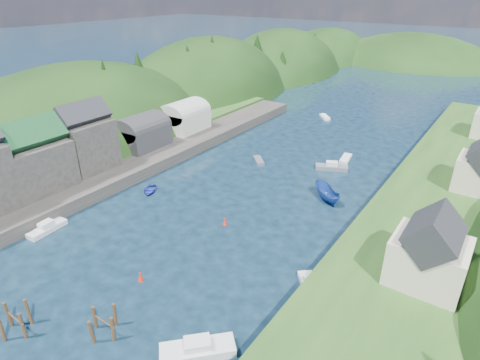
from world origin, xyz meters
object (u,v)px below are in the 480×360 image
Objects in this scene: piling_cluster_far at (104,325)px; channel_buoy_far at (225,221)px; piling_cluster_near at (16,322)px; channel_buoy_near at (141,277)px.

piling_cluster_far reaches higher than channel_buoy_far.
piling_cluster_far is at bearing 33.09° from piling_cluster_near.
channel_buoy_near is (-2.96, 7.21, -0.59)m from piling_cluster_far.
channel_buoy_near is at bearing -92.81° from channel_buoy_far.
channel_buoy_near is (4.04, 11.77, -0.71)m from piling_cluster_near.
piling_cluster_far is 2.97× the size of channel_buoy_far.
channel_buoy_near is at bearing 71.05° from piling_cluster_near.
piling_cluster_near is 3.21× the size of channel_buoy_near.
piling_cluster_near is at bearing -100.20° from channel_buoy_far.
piling_cluster_near reaches higher than channel_buoy_near.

